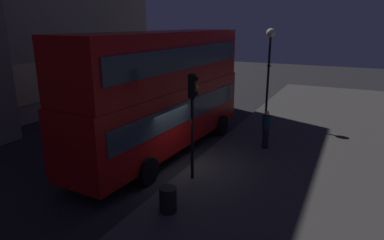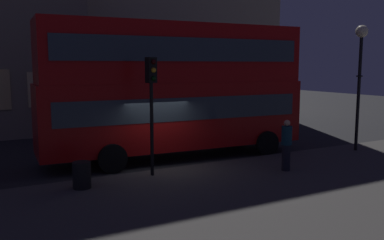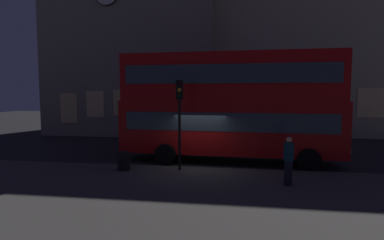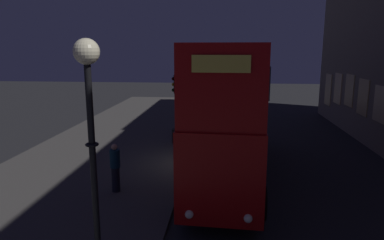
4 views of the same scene
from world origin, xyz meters
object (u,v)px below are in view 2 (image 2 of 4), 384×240
Objects in this scene: street_lamp at (361,57)px; litter_bin at (82,175)px; traffic_light_near_kerb at (152,91)px; pedestrian at (286,145)px; double_decker_bus at (175,85)px.

litter_bin is at bearing 179.58° from street_lamp.
traffic_light_near_kerb is 3.53m from litter_bin.
street_lamp reaches higher than traffic_light_near_kerb.
pedestrian is 7.10m from litter_bin.
litter_bin is (-12.08, 0.09, -3.69)m from street_lamp.
double_decker_bus is at bearing 85.07° from pedestrian.
street_lamp is 12.63m from litter_bin.
traffic_light_near_kerb is 2.19× the size of pedestrian.
street_lamp is 6.66× the size of litter_bin.
double_decker_bus is at bearing 37.22° from traffic_light_near_kerb.
pedestrian is 2.24× the size of litter_bin.
street_lamp is at bearing -0.42° from litter_bin.
litter_bin is (-2.49, -0.34, -2.47)m from traffic_light_near_kerb.
traffic_light_near_kerb is 0.74× the size of street_lamp.
traffic_light_near_kerb is at bearing 7.76° from litter_bin.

